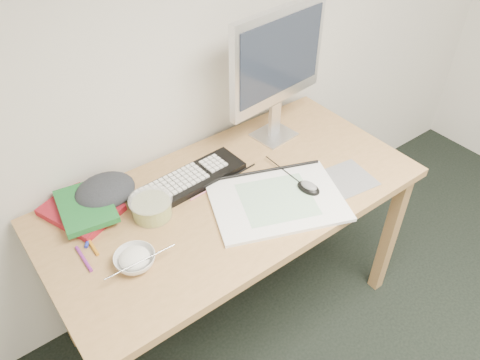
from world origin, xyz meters
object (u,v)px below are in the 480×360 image
(keyboard, at_px, (188,181))
(rice_bowl, at_px, (135,260))
(sketchpad, at_px, (277,200))
(monitor, at_px, (278,61))
(desk, at_px, (233,209))

(keyboard, relative_size, rice_bowl, 3.48)
(sketchpad, xyz_separation_m, monitor, (0.26, 0.33, 0.34))
(monitor, bearing_deg, sketchpad, -134.74)
(sketchpad, height_order, keyboard, keyboard)
(rice_bowl, bearing_deg, monitor, 19.14)
(desk, relative_size, monitor, 2.53)
(desk, height_order, sketchpad, sketchpad)
(keyboard, relative_size, monitor, 0.82)
(sketchpad, distance_m, monitor, 0.54)
(sketchpad, relative_size, monitor, 0.85)
(rice_bowl, bearing_deg, sketchpad, -5.10)
(keyboard, bearing_deg, rice_bowl, -149.18)
(desk, xyz_separation_m, monitor, (0.36, 0.19, 0.43))
(sketchpad, relative_size, keyboard, 1.03)
(sketchpad, xyz_separation_m, rice_bowl, (-0.54, 0.05, 0.01))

